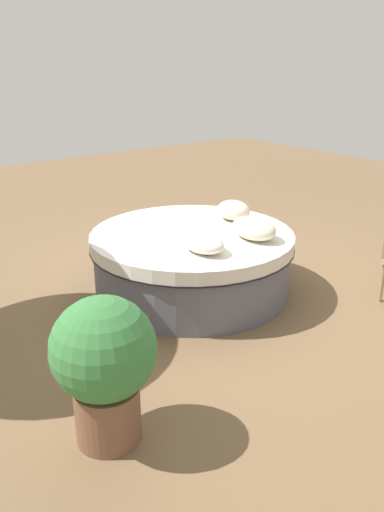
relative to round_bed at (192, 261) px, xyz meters
name	(u,v)px	position (x,y,z in m)	size (l,w,h in m)	color
ground_plane	(192,290)	(0.00, 0.00, -0.33)	(16.00, 16.00, 0.00)	brown
round_bed	(192,261)	(0.00, 0.00, 0.00)	(2.12, 2.12, 0.65)	#595966
throw_pillow_0	(203,243)	(-0.50, 0.26, 0.41)	(0.48, 0.33, 0.18)	silver
throw_pillow_1	(254,228)	(-0.53, -0.37, 0.43)	(0.51, 0.35, 0.22)	beige
throw_pillow_2	(233,210)	(0.08, -0.64, 0.43)	(0.40, 0.33, 0.21)	beige
planter	(104,362)	(-1.49, 1.82, 0.25)	(0.67, 0.67, 1.01)	brown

